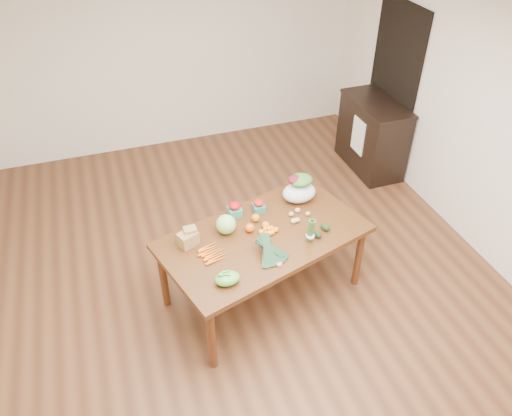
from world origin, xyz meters
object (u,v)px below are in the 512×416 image
object	(u,v)px
dining_table	(263,265)
asparagus_bundle	(311,230)
cabbage	(226,224)
salad_bag	(299,189)
paper_bag	(188,238)
mandarin_cluster	(269,229)
cabinet	(372,135)
kale_bunch	(272,252)

from	to	relation	value
dining_table	asparagus_bundle	distance (m)	0.65
cabbage	salad_bag	xyz separation A→B (m)	(0.81, 0.24, 0.04)
asparagus_bundle	paper_bag	bearing A→B (deg)	146.86
asparagus_bundle	salad_bag	xyz separation A→B (m)	(0.14, 0.60, 0.00)
paper_bag	mandarin_cluster	size ratio (longest dim) A/B	1.22
cabinet	mandarin_cluster	bearing A→B (deg)	-140.35
paper_bag	cabbage	size ratio (longest dim) A/B	1.22
salad_bag	kale_bunch	bearing A→B (deg)	-127.65
asparagus_bundle	kale_bunch	bearing A→B (deg)	177.79
paper_bag	salad_bag	distance (m)	1.21
dining_table	cabbage	distance (m)	0.58
dining_table	salad_bag	bearing A→B (deg)	20.91
cabinet	salad_bag	world-z (taller)	salad_bag
paper_bag	cabbage	distance (m)	0.36
paper_bag	salad_bag	world-z (taller)	salad_bag
paper_bag	asparagus_bundle	xyz separation A→B (m)	(1.02, -0.30, 0.05)
paper_bag	cabbage	xyz separation A→B (m)	(0.36, 0.05, 0.01)
kale_bunch	cabinet	bearing A→B (deg)	26.84
cabbage	cabinet	bearing A→B (deg)	33.04
salad_bag	cabinet	bearing A→B (deg)	39.66
dining_table	mandarin_cluster	bearing A→B (deg)	-1.79
asparagus_bundle	cabbage	bearing A→B (deg)	134.99
mandarin_cluster	salad_bag	xyz separation A→B (m)	(0.45, 0.37, 0.09)
cabbage	mandarin_cluster	size ratio (longest dim) A/B	1.00
cabinet	cabbage	distance (m)	2.92
dining_table	asparagus_bundle	bearing A→B (deg)	-47.25
dining_table	cabbage	world-z (taller)	cabbage
paper_bag	salad_bag	xyz separation A→B (m)	(1.17, 0.29, 0.05)
mandarin_cluster	kale_bunch	size ratio (longest dim) A/B	0.45
asparagus_bundle	salad_bag	world-z (taller)	salad_bag
dining_table	mandarin_cluster	xyz separation A→B (m)	(0.05, 0.01, 0.41)
cabinet	salad_bag	xyz separation A→B (m)	(-1.62, -1.34, 0.41)
cabinet	cabbage	size ratio (longest dim) A/B	5.64
dining_table	cabbage	xyz separation A→B (m)	(-0.31, 0.15, 0.47)
cabinet	kale_bunch	size ratio (longest dim) A/B	2.55
paper_bag	mandarin_cluster	world-z (taller)	paper_bag
cabbage	salad_bag	size ratio (longest dim) A/B	0.54
dining_table	paper_bag	size ratio (longest dim) A/B	8.29
cabinet	mandarin_cluster	xyz separation A→B (m)	(-2.07, -1.71, 0.32)
cabbage	asparagus_bundle	xyz separation A→B (m)	(0.66, -0.36, 0.03)
cabinet	cabbage	xyz separation A→B (m)	(-2.43, -1.58, 0.37)
paper_bag	mandarin_cluster	bearing A→B (deg)	-6.23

